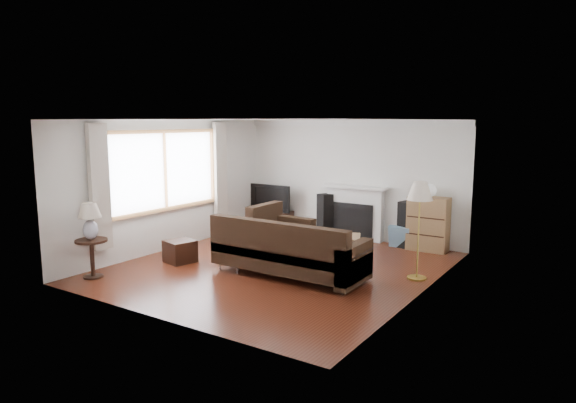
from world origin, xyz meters
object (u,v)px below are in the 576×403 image
Objects in this scene: tv_stand at (273,220)px; floor_lamp at (419,231)px; bookshelf at (428,224)px; coffee_table at (330,246)px; sectional_sofa at (289,249)px; side_table at (92,259)px.

floor_lamp reaches higher than tv_stand.
bookshelf is 0.67× the size of floor_lamp.
bookshelf reaches higher than coffee_table.
bookshelf is at bearing 24.19° from coffee_table.
bookshelf reaches higher than tv_stand.
floor_lamp is at bearing -24.42° from tv_stand.
bookshelf reaches higher than sectional_sofa.
tv_stand is 3.61m from sectional_sofa.
side_table is (-0.30, -4.61, 0.09)m from tv_stand.
sectional_sofa is (2.26, -2.80, 0.22)m from tv_stand.
sectional_sofa is 3.14m from side_table.
floor_lamp reaches higher than sectional_sofa.
side_table reaches higher than coffee_table.
floor_lamp is 5.19m from side_table.
floor_lamp is at bearing -36.38° from coffee_table.
floor_lamp is (0.45, -1.87, 0.25)m from bookshelf.
tv_stand is 0.85× the size of bookshelf.
side_table is at bearing -130.13° from bookshelf.
floor_lamp is 2.49× the size of side_table.
floor_lamp is (4.06, -1.84, 0.55)m from tv_stand.
tv_stand is 4.62m from side_table.
coffee_table is (2.28, -1.45, -0.01)m from tv_stand.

